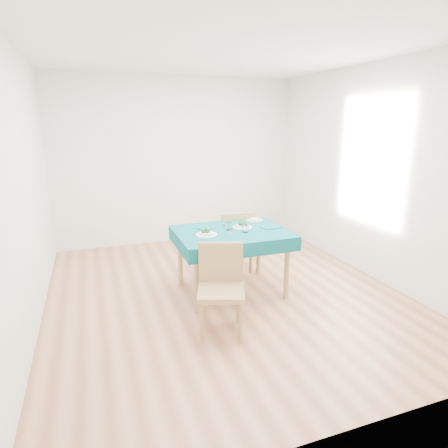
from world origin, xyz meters
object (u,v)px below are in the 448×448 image
object	(u,v)px
bowl_far	(242,225)
side_plate	(255,220)
table	(231,262)
chair_far	(233,230)
chair_near	(221,280)
bowl_near	(206,232)

from	to	relation	value
bowl_far	side_plate	distance (m)	0.39
table	bowl_far	distance (m)	0.46
chair_far	chair_near	bearing A→B (deg)	68.06
chair_near	chair_far	bearing A→B (deg)	83.86
table	chair_near	distance (m)	0.94
chair_near	chair_far	distance (m)	1.63
chair_near	bowl_far	distance (m)	1.11
table	side_plate	xyz separation A→B (m)	(0.45, 0.35, 0.38)
bowl_far	table	bearing A→B (deg)	-153.68
bowl_near	table	bearing A→B (deg)	11.82
chair_near	bowl_far	world-z (taller)	chair_near
chair_near	side_plate	world-z (taller)	chair_near
table	chair_far	xyz separation A→B (m)	(0.28, 0.66, 0.19)
chair_near	side_plate	xyz separation A→B (m)	(0.87, 1.17, 0.22)
table	side_plate	bearing A→B (deg)	37.67
chair_far	bowl_far	distance (m)	0.63
chair_far	table	bearing A→B (deg)	70.42
chair_near	side_plate	size ratio (longest dim) A/B	5.17
chair_near	bowl_near	distance (m)	0.80
side_plate	chair_far	bearing A→B (deg)	118.99
table	chair_far	distance (m)	0.74
table	chair_far	world-z (taller)	chair_far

